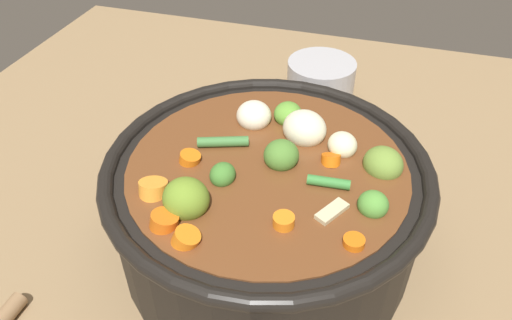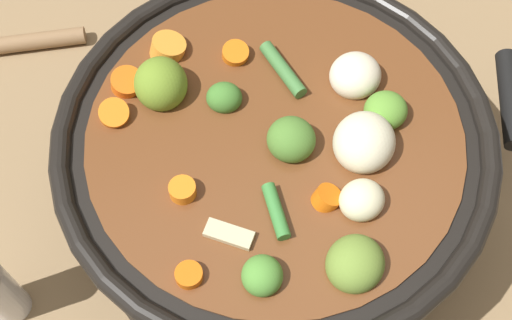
# 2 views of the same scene
# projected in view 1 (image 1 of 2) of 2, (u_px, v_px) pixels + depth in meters

# --- Properties ---
(ground_plane) EXTENTS (1.10, 1.10, 0.00)m
(ground_plane) POSITION_uv_depth(u_px,v_px,m) (266.00, 242.00, 0.55)
(ground_plane) COLOR #8C704C
(cooking_pot) EXTENTS (0.33, 0.33, 0.14)m
(cooking_pot) POSITION_uv_depth(u_px,v_px,m) (267.00, 202.00, 0.51)
(cooking_pot) COLOR black
(cooking_pot) RESTS_ON ground_plane
(small_saucepan) EXTENTS (0.13, 0.17, 0.07)m
(small_saucepan) POSITION_uv_depth(u_px,v_px,m) (319.00, 83.00, 0.75)
(small_saucepan) COLOR #ADADB2
(small_saucepan) RESTS_ON ground_plane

